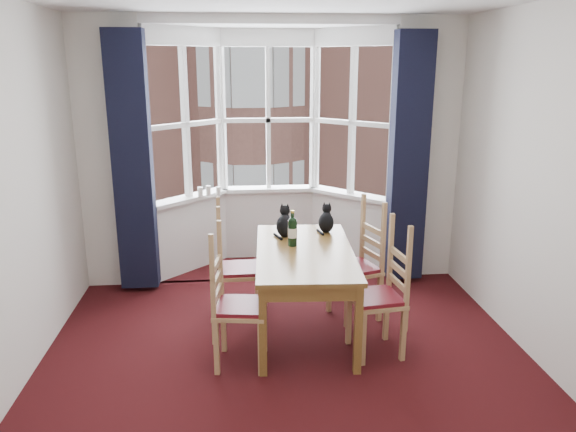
{
  "coord_description": "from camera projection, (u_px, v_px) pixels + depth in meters",
  "views": [
    {
      "loc": [
        -0.36,
        -3.62,
        2.36
      ],
      "look_at": [
        0.06,
        1.05,
        1.05
      ],
      "focal_mm": 35.0,
      "sensor_mm": 36.0,
      "label": 1
    }
  ],
  "objects": [
    {
      "name": "floor",
      "position": [
        293.0,
        391.0,
        4.14
      ],
      "size": [
        4.5,
        4.5,
        0.0
      ],
      "primitive_type": "plane",
      "color": "black",
      "rests_on": "ground"
    },
    {
      "name": "wall_near",
      "position": [
        371.0,
        408.0,
        1.6
      ],
      "size": [
        4.0,
        0.0,
        4.0
      ],
      "primitive_type": "plane",
      "rotation": [
        -1.57,
        0.0,
        0.0
      ],
      "color": "silver",
      "rests_on": "floor"
    },
    {
      "name": "wall_back_pier_left",
      "position": [
        113.0,
        156.0,
        5.78
      ],
      "size": [
        0.7,
        0.12,
        2.8
      ],
      "primitive_type": "cube",
      "color": "silver",
      "rests_on": "floor"
    },
    {
      "name": "wall_back_pier_right",
      "position": [
        425.0,
        152.0,
        6.06
      ],
      "size": [
        0.7,
        0.12,
        2.8
      ],
      "primitive_type": "cube",
      "color": "silver",
      "rests_on": "floor"
    },
    {
      "name": "bay_window",
      "position": [
        270.0,
        147.0,
        6.4
      ],
      "size": [
        2.76,
        0.94,
        2.8
      ],
      "color": "white",
      "rests_on": "floor"
    },
    {
      "name": "curtain_left",
      "position": [
        133.0,
        164.0,
        5.64
      ],
      "size": [
        0.38,
        0.22,
        2.6
      ],
      "primitive_type": "cube",
      "color": "black",
      "rests_on": "floor"
    },
    {
      "name": "curtain_right",
      "position": [
        408.0,
        159.0,
        5.88
      ],
      "size": [
        0.38,
        0.22,
        2.6
      ],
      "primitive_type": "cube",
      "color": "black",
      "rests_on": "floor"
    },
    {
      "name": "dining_table",
      "position": [
        305.0,
        259.0,
        4.88
      ],
      "size": [
        0.91,
        1.59,
        0.77
      ],
      "color": "brown",
      "rests_on": "floor"
    },
    {
      "name": "chair_left_near",
      "position": [
        229.0,
        308.0,
        4.41
      ],
      "size": [
        0.45,
        0.47,
        0.92
      ],
      "color": "tan",
      "rests_on": "floor"
    },
    {
      "name": "chair_left_far",
      "position": [
        230.0,
        271.0,
        5.18
      ],
      "size": [
        0.41,
        0.43,
        0.92
      ],
      "color": "tan",
      "rests_on": "floor"
    },
    {
      "name": "chair_right_near",
      "position": [
        387.0,
        298.0,
        4.59
      ],
      "size": [
        0.45,
        0.47,
        0.92
      ],
      "color": "tan",
      "rests_on": "floor"
    },
    {
      "name": "chair_right_far",
      "position": [
        363.0,
        268.0,
        5.27
      ],
      "size": [
        0.51,
        0.52,
        0.92
      ],
      "color": "tan",
      "rests_on": "floor"
    },
    {
      "name": "cat_left",
      "position": [
        285.0,
        224.0,
        5.22
      ],
      "size": [
        0.18,
        0.24,
        0.3
      ],
      "color": "black",
      "rests_on": "dining_table"
    },
    {
      "name": "cat_right",
      "position": [
        326.0,
        221.0,
        5.35
      ],
      "size": [
        0.18,
        0.23,
        0.28
      ],
      "color": "black",
      "rests_on": "dining_table"
    },
    {
      "name": "wine_bottle",
      "position": [
        292.0,
        230.0,
        4.94
      ],
      "size": [
        0.08,
        0.08,
        0.32
      ],
      "color": "black",
      "rests_on": "dining_table"
    },
    {
      "name": "candle_tall",
      "position": [
        200.0,
        192.0,
        6.31
      ],
      "size": [
        0.06,
        0.06,
        0.11
      ],
      "primitive_type": "cylinder",
      "color": "white",
      "rests_on": "bay_window"
    },
    {
      "name": "candle_short",
      "position": [
        208.0,
        191.0,
        6.35
      ],
      "size": [
        0.06,
        0.06,
        0.11
      ],
      "primitive_type": "cylinder",
      "color": "white",
      "rests_on": "bay_window"
    },
    {
      "name": "candle_extra",
      "position": [
        218.0,
        191.0,
        6.38
      ],
      "size": [
        0.05,
        0.05,
        0.1
      ],
      "primitive_type": "cylinder",
      "color": "white",
      "rests_on": "bay_window"
    },
    {
      "name": "street",
      "position": [
        245.0,
        192.0,
        36.69
      ],
      "size": [
        80.0,
        80.0,
        0.0
      ],
      "primitive_type": "plane",
      "color": "#333335",
      "rests_on": "ground"
    },
    {
      "name": "tenement_building",
      "position": [
        248.0,
        85.0,
        17.15
      ],
      "size": [
        18.4,
        7.8,
        15.2
      ],
      "color": "#8F5749",
      "rests_on": "street"
    }
  ]
}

